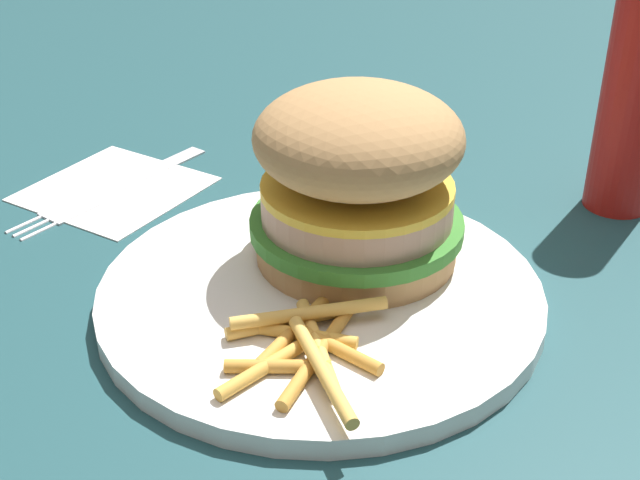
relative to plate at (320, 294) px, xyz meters
The scene contains 7 objects.
ground_plane 0.03m from the plate, 89.69° to the left, with size 1.60×1.60×0.00m, color #1E474C.
plate is the anchor object (origin of this frame).
sandwich 0.07m from the plate, 86.93° to the left, with size 0.13×0.13×0.11m.
fries_pile 0.06m from the plate, 65.19° to the right, with size 0.10×0.11×0.01m.
napkin 0.21m from the plate, 167.47° to the left, with size 0.11×0.11×0.00m, color white.
fork 0.21m from the plate, 167.91° to the left, with size 0.03×0.17×0.00m.
ketchup_bottle 0.25m from the plate, 62.64° to the left, with size 0.04×0.04×0.15m, color #B21914.
Camera 1 is at (0.22, -0.38, 0.28)m, focal length 48.90 mm.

